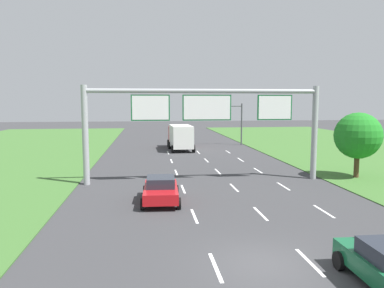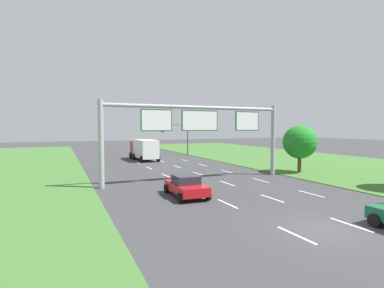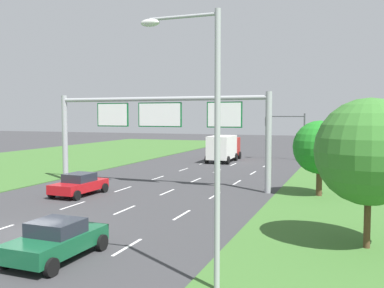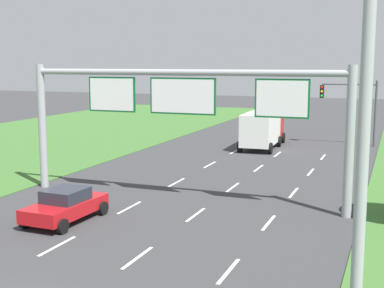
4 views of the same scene
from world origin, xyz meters
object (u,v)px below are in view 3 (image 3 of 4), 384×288
at_px(box_truck, 224,147).
at_px(roadside_tree_mid, 320,147).
at_px(car_lead_silver, 56,240).
at_px(car_near_red, 79,184).
at_px(sign_gantry, 159,121).
at_px(traffic_light_mast, 288,128).
at_px(street_lamp, 205,125).
at_px(roadside_tree_near, 369,152).

height_order(box_truck, roadside_tree_mid, roadside_tree_mid).
distance_m(car_lead_silver, roadside_tree_mid, 18.46).
relative_size(car_near_red, sign_gantry, 0.25).
distance_m(box_truck, sign_gantry, 18.83).
relative_size(sign_gantry, traffic_light_mast, 3.08).
distance_m(sign_gantry, traffic_light_mast, 23.52).
relative_size(car_lead_silver, box_truck, 0.55).
height_order(car_lead_silver, traffic_light_mast, traffic_light_mast).
bearing_deg(street_lamp, sign_gantry, 118.86).
bearing_deg(car_near_red, car_lead_silver, -56.21).
height_order(car_near_red, car_lead_silver, car_near_red).
bearing_deg(sign_gantry, street_lamp, -61.14).
distance_m(sign_gantry, street_lamp, 19.56).
relative_size(car_near_red, street_lamp, 0.50).
relative_size(car_near_red, box_truck, 0.57).
distance_m(box_truck, traffic_light_mast, 8.18).
height_order(box_truck, roadside_tree_near, roadside_tree_near).
bearing_deg(car_lead_silver, traffic_light_mast, 86.58).
bearing_deg(car_lead_silver, sign_gantry, 102.73).
height_order(car_lead_silver, roadside_tree_near, roadside_tree_near).
relative_size(traffic_light_mast, street_lamp, 0.66).
bearing_deg(sign_gantry, traffic_light_mast, 73.91).
relative_size(box_truck, roadside_tree_near, 1.23).
distance_m(car_near_red, sign_gantry, 7.58).
height_order(car_lead_silver, box_truck, box_truck).
relative_size(traffic_light_mast, roadside_tree_mid, 1.11).
bearing_deg(sign_gantry, car_lead_silver, -78.51).
xyz_separation_m(car_lead_silver, roadside_tree_mid, (8.35, 16.27, 2.52)).
bearing_deg(roadside_tree_near, traffic_light_mast, 102.96).
xyz_separation_m(car_near_red, traffic_light_mast, (10.01, 27.84, 3.12)).
bearing_deg(traffic_light_mast, sign_gantry, -106.09).
distance_m(traffic_light_mast, roadside_tree_mid, 23.30).
distance_m(box_truck, roadside_tree_near, 33.09).
height_order(car_lead_silver, roadside_tree_mid, roadside_tree_mid).
height_order(street_lamp, roadside_tree_mid, street_lamp).
height_order(car_near_red, sign_gantry, sign_gantry).
bearing_deg(street_lamp, car_lead_silver, 173.29).
xyz_separation_m(car_near_red, box_truck, (3.24, 23.81, 0.90)).
xyz_separation_m(car_near_red, roadside_tree_near, (17.76, -5.83, 3.19)).
xyz_separation_m(sign_gantry, roadside_tree_mid, (11.68, -0.13, -1.67)).
xyz_separation_m(traffic_light_mast, roadside_tree_mid, (5.17, -22.71, -0.60)).
bearing_deg(roadside_tree_mid, sign_gantry, 179.34).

